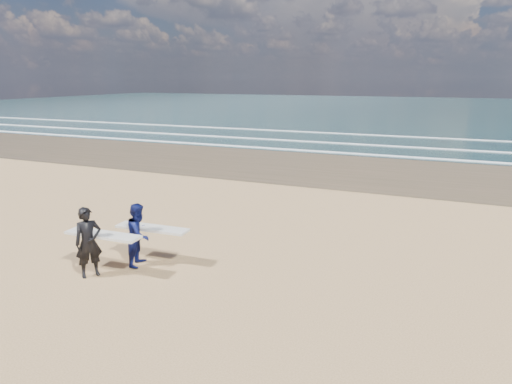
% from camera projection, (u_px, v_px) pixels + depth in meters
% --- Properties ---
extents(surfer_near, '(2.22, 1.08, 1.93)m').
position_uv_depth(surfer_near, '(90.00, 241.00, 12.19)').
color(surfer_near, black).
rests_on(surfer_near, ground).
extents(surfer_far, '(2.22, 1.17, 1.81)m').
position_uv_depth(surfer_far, '(140.00, 234.00, 12.97)').
color(surfer_far, '#0D144E').
rests_on(surfer_far, ground).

